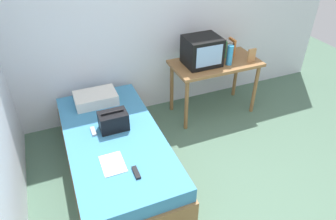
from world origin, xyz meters
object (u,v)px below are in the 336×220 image
(book_row, at_px, (227,48))
(remote_silver, at_px, (93,131))
(handbag, at_px, (113,121))
(magazine, at_px, (113,164))
(tv, at_px, (202,51))
(water_bottle, at_px, (230,55))
(bed, at_px, (116,153))
(desk, at_px, (215,69))
(pillow, at_px, (96,98))
(remote_dark, at_px, (136,172))
(picture_frame, at_px, (252,55))

(book_row, bearing_deg, remote_silver, -162.60)
(handbag, xyz_separation_m, magazine, (-0.15, -0.52, -0.10))
(tv, height_order, water_bottle, tv)
(book_row, relative_size, magazine, 0.80)
(magazine, bearing_deg, remote_silver, 97.80)
(bed, bearing_deg, desk, 22.24)
(magazine, bearing_deg, pillow, 86.34)
(desk, relative_size, remote_dark, 7.44)
(desk, distance_m, handbag, 1.60)
(tv, xyz_separation_m, picture_frame, (0.64, -0.18, -0.09))
(pillow, bearing_deg, magazine, -93.66)
(water_bottle, bearing_deg, magazine, -152.89)
(bed, height_order, handbag, handbag)
(pillow, bearing_deg, handbag, -82.39)
(handbag, bearing_deg, desk, 18.71)
(water_bottle, height_order, picture_frame, water_bottle)
(bed, distance_m, remote_silver, 0.35)
(book_row, relative_size, pillow, 0.47)
(tv, bearing_deg, handbag, -157.86)
(tv, bearing_deg, remote_dark, -135.86)
(book_row, bearing_deg, bed, -156.95)
(desk, relative_size, tv, 2.64)
(pillow, height_order, handbag, handbag)
(picture_frame, bearing_deg, remote_dark, -150.89)
(desk, xyz_separation_m, remote_dark, (-1.49, -1.23, -0.17))
(tv, distance_m, book_row, 0.46)
(pillow, distance_m, handbag, 0.58)
(magazine, xyz_separation_m, remote_dark, (0.17, -0.19, 0.01))
(picture_frame, xyz_separation_m, pillow, (-2.02, 0.22, -0.30))
(magazine, height_order, remote_silver, remote_silver)
(picture_frame, bearing_deg, desk, 160.03)
(pillow, bearing_deg, book_row, 2.02)
(tv, relative_size, remote_silver, 3.06)
(bed, relative_size, remote_dark, 12.82)
(book_row, bearing_deg, remote_dark, -141.85)
(book_row, relative_size, handbag, 0.77)
(book_row, distance_m, pillow, 1.85)
(picture_frame, height_order, pillow, picture_frame)
(pillow, height_order, remote_dark, pillow)
(pillow, bearing_deg, picture_frame, -6.20)
(bed, bearing_deg, picture_frame, 13.48)
(remote_silver, bearing_deg, pillow, 75.32)
(bed, bearing_deg, magazine, -105.23)
(pillow, relative_size, remote_dark, 3.17)
(desk, height_order, magazine, desk)
(water_bottle, height_order, remote_dark, water_bottle)
(handbag, distance_m, remote_dark, 0.72)
(tv, bearing_deg, desk, -5.73)
(pillow, distance_m, magazine, 1.10)
(tv, bearing_deg, water_bottle, -24.37)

